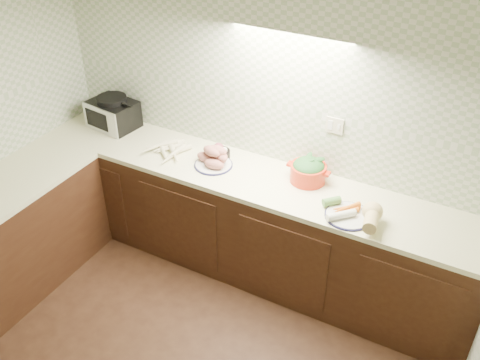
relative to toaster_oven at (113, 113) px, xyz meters
The scene contains 8 objects.
room 2.20m from the toaster_oven, 49.88° to the right, with size 3.60×3.60×2.60m.
counter 1.30m from the toaster_oven, 53.93° to the right, with size 3.60×3.60×0.90m.
toaster_oven is the anchor object (origin of this frame).
parsnip_pile 0.71m from the toaster_oven, 12.65° to the right, with size 0.39×0.39×0.08m.
sweet_potato_plate 1.10m from the toaster_oven, ahead, with size 0.31×0.30×0.18m.
onion_bowl 1.07m from the toaster_oven, ahead, with size 0.16×0.16×0.12m.
dutch_oven 1.80m from the toaster_oven, ahead, with size 0.33×0.27×0.19m.
veg_plate 2.30m from the toaster_oven, ahead, with size 0.43×0.34×0.15m.
Camera 1 is at (1.56, -1.49, 3.12)m, focal length 40.00 mm.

